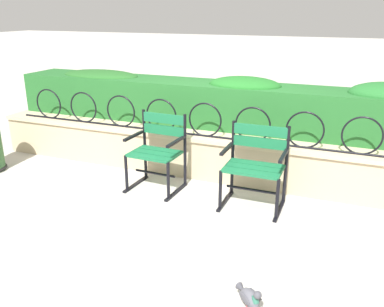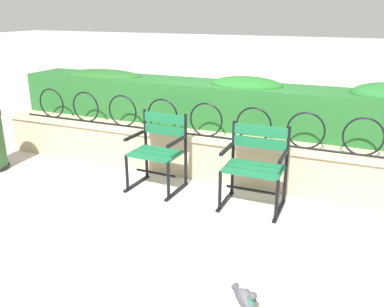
{
  "view_description": "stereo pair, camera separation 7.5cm",
  "coord_description": "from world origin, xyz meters",
  "views": [
    {
      "loc": [
        1.55,
        -3.75,
        2.0
      ],
      "look_at": [
        0.0,
        0.07,
        0.55
      ],
      "focal_mm": 38.33,
      "sensor_mm": 36.0,
      "label": 1
    },
    {
      "loc": [
        1.62,
        -3.72,
        2.0
      ],
      "look_at": [
        0.0,
        0.07,
        0.55
      ],
      "focal_mm": 38.33,
      "sensor_mm": 36.0,
      "label": 2
    }
  ],
  "objects": [
    {
      "name": "hedge_row",
      "position": [
        0.04,
        1.3,
        0.86
      ],
      "size": [
        6.11,
        0.67,
        0.69
      ],
      "color": "#236028",
      "rests_on": "stone_wall"
    },
    {
      "name": "ground_plane",
      "position": [
        0.0,
        0.0,
        0.0
      ],
      "size": [
        60.0,
        60.0,
        0.0
      ],
      "primitive_type": "plane",
      "color": "#BCB7AD"
    },
    {
      "name": "pigeon_near_chairs",
      "position": [
        1.04,
        -1.41,
        0.11
      ],
      "size": [
        0.23,
        0.23,
        0.22
      ],
      "color": "#5B5B66",
      "rests_on": "ground"
    },
    {
      "name": "park_chair_left",
      "position": [
        -0.51,
        0.27,
        0.47
      ],
      "size": [
        0.61,
        0.54,
        0.88
      ],
      "color": "#19663D",
      "rests_on": "ground"
    },
    {
      "name": "stone_wall",
      "position": [
        0.0,
        0.79,
        0.28
      ],
      "size": [
        6.24,
        0.41,
        0.55
      ],
      "color": "tan",
      "rests_on": "ground"
    },
    {
      "name": "park_chair_right",
      "position": [
        0.65,
        0.24,
        0.47
      ],
      "size": [
        0.64,
        0.52,
        0.87
      ],
      "color": "#19663D",
      "rests_on": "ground"
    },
    {
      "name": "iron_arch_fence",
      "position": [
        -0.08,
        0.71,
        0.74
      ],
      "size": [
        5.72,
        0.02,
        0.42
      ],
      "color": "black",
      "rests_on": "stone_wall"
    }
  ]
}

